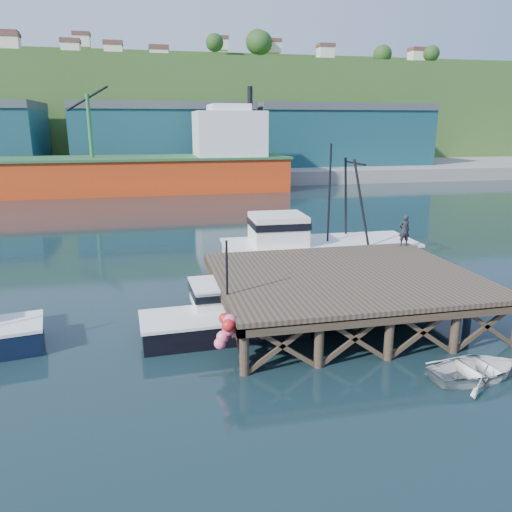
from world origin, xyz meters
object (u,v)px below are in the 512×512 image
object	(u,v)px
trawler	(315,248)
dinghy	(477,369)
dockworker	(404,230)
boat_black	(223,316)

from	to	relation	value
trawler	dinghy	size ratio (longest dim) A/B	3.24
dinghy	dockworker	size ratio (longest dim) A/B	2.03
trawler	dinghy	bearing A→B (deg)	-82.55
dinghy	trawler	bearing A→B (deg)	0.39
boat_black	dockworker	world-z (taller)	boat_black
boat_black	dinghy	bearing A→B (deg)	-38.31
dockworker	trawler	bearing A→B (deg)	-27.20
trawler	dockworker	xyz separation A→B (m)	(4.42, -2.55, 1.41)
trawler	dinghy	world-z (taller)	trawler
trawler	boat_black	bearing A→B (deg)	-130.02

